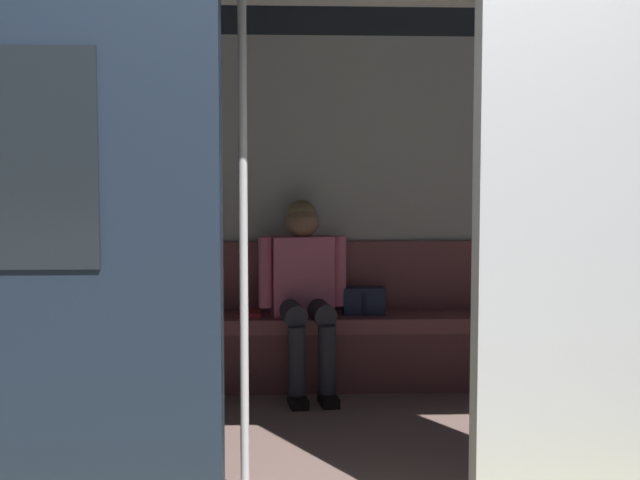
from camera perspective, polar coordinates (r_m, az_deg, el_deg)
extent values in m
cube|color=silver|center=(3.19, 18.57, 0.37)|extent=(0.91, 0.12, 2.25)
cube|color=black|center=(3.17, 18.75, 5.23)|extent=(0.50, 0.02, 0.55)
cube|color=gray|center=(4.46, 0.55, -13.01)|extent=(6.08, 2.54, 0.01)
cube|color=silver|center=(5.53, -0.20, 2.15)|extent=(6.08, 0.10, 2.25)
cube|color=#935156|center=(5.50, -0.18, -2.42)|extent=(3.52, 0.06, 0.45)
cube|color=white|center=(4.35, 0.57, 16.07)|extent=(4.48, 0.16, 0.03)
cube|color=#935156|center=(5.33, -0.07, -5.58)|extent=(3.31, 0.44, 0.09)
cube|color=brown|center=(5.18, 0.04, -8.48)|extent=(3.31, 0.04, 0.37)
cube|color=pink|center=(5.26, -1.24, -2.46)|extent=(0.40, 0.26, 0.50)
sphere|color=#8C664C|center=(5.23, -1.24, 1.29)|extent=(0.21, 0.21, 0.21)
sphere|color=#997F59|center=(5.24, -1.26, 1.70)|extent=(0.19, 0.19, 0.19)
cylinder|color=pink|center=(5.27, 1.34, -2.12)|extent=(0.08, 0.08, 0.44)
cylinder|color=pink|center=(5.20, -3.75, -2.21)|extent=(0.08, 0.08, 0.44)
cylinder|color=#2D2D38|center=(5.11, 0.10, -4.93)|extent=(0.18, 0.41, 0.14)
cylinder|color=#2D2D38|center=(5.08, -1.91, -4.98)|extent=(0.18, 0.41, 0.14)
cylinder|color=#2D2D38|center=(4.96, 0.49, -8.27)|extent=(0.10, 0.10, 0.42)
cylinder|color=#2D2D38|center=(4.93, -1.60, -8.34)|extent=(0.10, 0.10, 0.42)
cube|color=black|center=(4.97, 0.59, -10.89)|extent=(0.13, 0.23, 0.06)
cube|color=black|center=(4.94, -1.51, -10.97)|extent=(0.13, 0.23, 0.06)
cube|color=#262D4C|center=(5.33, 2.98, -4.16)|extent=(0.26, 0.14, 0.17)
cube|color=#1A2035|center=(5.25, 3.06, -4.38)|extent=(0.02, 0.01, 0.14)
cube|color=#B22D2D|center=(5.28, -4.87, -5.04)|extent=(0.15, 0.22, 0.03)
cylinder|color=silver|center=(3.40, -5.25, 0.64)|extent=(0.04, 0.04, 2.23)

